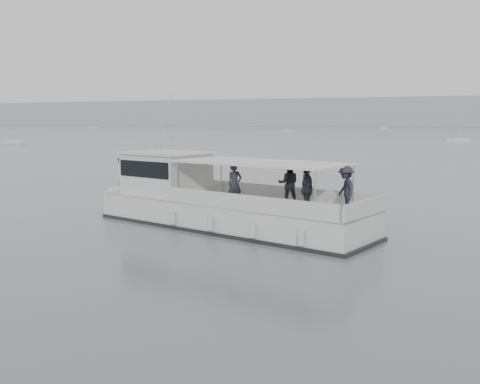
% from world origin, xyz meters
% --- Properties ---
extents(ground, '(1400.00, 1400.00, 0.00)m').
position_xyz_m(ground, '(0.00, 0.00, 0.00)').
color(ground, '#505B5E').
rests_on(ground, ground).
extents(headland, '(1400.00, 90.00, 28.00)m').
position_xyz_m(headland, '(0.00, 560.00, 14.00)').
color(headland, '#939EA8').
rests_on(headland, ground).
extents(tour_boat, '(14.54, 7.18, 6.14)m').
position_xyz_m(tour_boat, '(-1.70, -1.25, 1.01)').
color(tour_boat, silver).
rests_on(tour_boat, ground).
extents(moored_fleet, '(369.70, 339.38, 9.24)m').
position_xyz_m(moored_fleet, '(-28.79, 190.19, 0.36)').
color(moored_fleet, silver).
rests_on(moored_fleet, ground).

